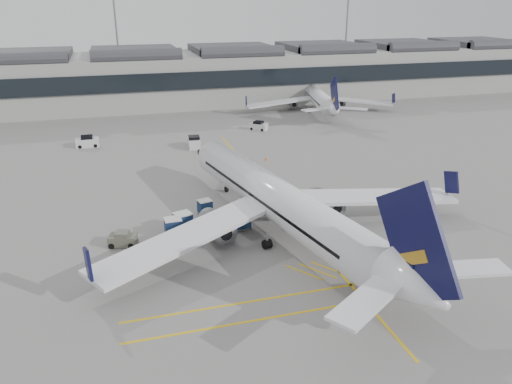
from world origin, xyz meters
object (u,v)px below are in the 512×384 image
object	(u,v)px
airliner_main	(282,203)
ramp_agent_b	(253,205)
belt_loader	(262,210)
pushback_tug	(123,239)
ramp_agent_a	(245,203)
baggage_cart_a	(242,220)

from	to	relation	value
airliner_main	ramp_agent_b	xyz separation A→B (m)	(-1.28, 6.07, -2.47)
airliner_main	belt_loader	size ratio (longest dim) A/B	9.72
belt_loader	pushback_tug	size ratio (longest dim) A/B	1.51
ramp_agent_b	ramp_agent_a	bearing A→B (deg)	-84.13
baggage_cart_a	ramp_agent_a	distance (m)	4.76
baggage_cart_a	pushback_tug	world-z (taller)	baggage_cart_a
baggage_cart_a	ramp_agent_a	bearing A→B (deg)	61.07
ramp_agent_a	ramp_agent_b	world-z (taller)	ramp_agent_b
baggage_cart_a	ramp_agent_b	distance (m)	4.31
baggage_cart_a	airliner_main	bearing A→B (deg)	-44.46
belt_loader	airliner_main	bearing A→B (deg)	-80.88
belt_loader	pushback_tug	distance (m)	15.55
airliner_main	pushback_tug	xyz separation A→B (m)	(-15.63, 1.98, -2.77)
belt_loader	ramp_agent_b	xyz separation A→B (m)	(-0.85, 0.83, 0.43)
baggage_cart_a	ramp_agent_b	bearing A→B (deg)	48.48
ramp_agent_a	pushback_tug	size ratio (longest dim) A/B	0.62
ramp_agent_b	pushback_tug	xyz separation A→B (m)	(-14.36, -4.08, -0.31)
airliner_main	ramp_agent_a	bearing A→B (deg)	94.58
baggage_cart_a	pushback_tug	bearing A→B (deg)	171.60
belt_loader	baggage_cart_a	distance (m)	4.22
ramp_agent_a	ramp_agent_b	size ratio (longest dim) A/B	0.96
belt_loader	ramp_agent_a	size ratio (longest dim) A/B	2.43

